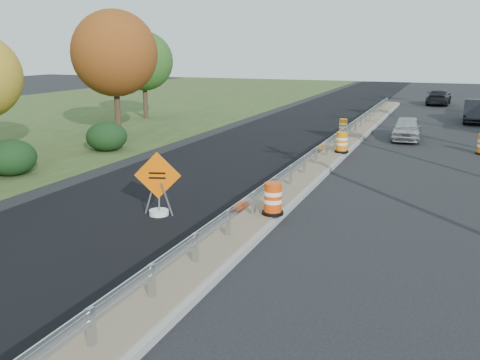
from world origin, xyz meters
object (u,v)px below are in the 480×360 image
at_px(caution_sign, 158,200).
at_px(car_dark_far, 439,97).
at_px(barrel_median_mid, 342,143).
at_px(barrel_median_far, 343,126).
at_px(barrel_median_near, 273,199).
at_px(car_silver, 407,128).
at_px(car_dark_mid, 476,111).

height_order(caution_sign, car_dark_far, caution_sign).
bearing_deg(barrel_median_mid, barrel_median_far, 100.45).
distance_m(barrel_median_near, car_silver, 17.19).
bearing_deg(caution_sign, car_dark_mid, 52.84).
xyz_separation_m(caution_sign, car_dark_mid, (10.00, 27.35, 0.27)).
height_order(car_silver, car_dark_far, car_dark_far).
bearing_deg(car_dark_far, car_silver, 90.42).
relative_size(barrel_median_near, barrel_median_far, 1.15).
bearing_deg(barrel_median_mid, car_silver, 68.27).
distance_m(caution_sign, car_dark_far, 39.83).
bearing_deg(barrel_median_far, car_dark_mid, 52.66).
relative_size(caution_sign, car_dark_far, 0.42).
distance_m(barrel_median_mid, car_dark_mid, 17.12).
bearing_deg(car_silver, caution_sign, -111.05).
bearing_deg(barrel_median_far, car_silver, 5.20).
height_order(barrel_median_mid, barrel_median_far, barrel_median_mid).
xyz_separation_m(caution_sign, car_silver, (6.06, 17.78, 0.14)).
bearing_deg(car_dark_mid, car_silver, -111.48).
relative_size(barrel_median_mid, car_dark_mid, 0.20).
bearing_deg(car_dark_mid, caution_sign, -109.17).
bearing_deg(barrel_median_mid, caution_sign, -107.17).
bearing_deg(barrel_median_near, car_dark_far, 84.68).
relative_size(barrel_median_far, car_dark_far, 0.18).
distance_m(barrel_median_mid, car_silver, 6.77).
xyz_separation_m(caution_sign, barrel_median_far, (2.45, 17.46, 0.12)).
xyz_separation_m(barrel_median_far, car_dark_far, (4.67, 21.73, 0.07)).
height_order(car_dark_mid, car_dark_far, car_dark_mid).
bearing_deg(car_dark_far, caution_sign, 82.96).
distance_m(barrel_median_mid, car_dark_far, 27.92).
xyz_separation_m(barrel_median_near, car_dark_mid, (6.45, 26.58, 0.09)).
bearing_deg(car_dark_mid, barrel_median_far, -126.43).
height_order(caution_sign, car_silver, caution_sign).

